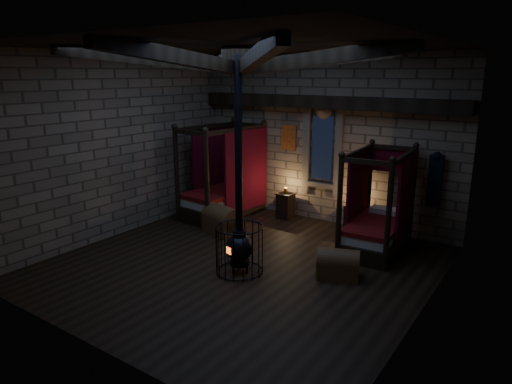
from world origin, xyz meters
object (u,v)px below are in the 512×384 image
Objects in this scene: stove at (239,244)px; bed_left at (225,193)px; bed_right at (377,225)px; trunk_right at (338,265)px; trunk_left at (222,220)px.

bed_left is at bearing 149.23° from stove.
bed_right is 3.20m from stove.
stove reaches higher than trunk_right.
bed_left is at bearing 140.69° from trunk_left.
bed_right is at bearing 66.29° from trunk_right.
bed_left is 3.79m from stove.
trunk_left reaches higher than trunk_right.
bed_left is 1.51m from trunk_left.
stove is at bearing -42.27° from bed_left.
bed_right is 1.84m from trunk_right.
bed_right is 3.62m from trunk_left.
bed_right is 0.53× the size of stove.
stove is at bearing -173.49° from trunk_right.
bed_right is at bearing 73.92° from stove.
trunk_left is (0.86, -1.20, -0.29)m from bed_left.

